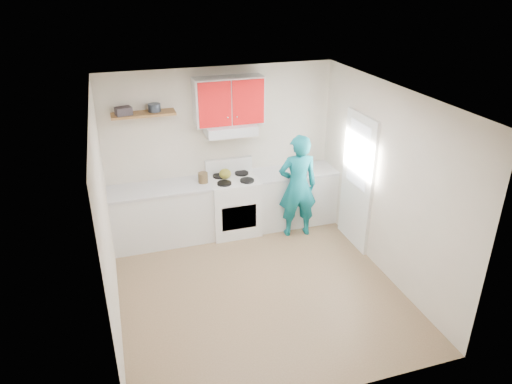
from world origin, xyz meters
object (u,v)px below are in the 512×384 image
object	(u,v)px
stove	(234,205)
person	(298,186)
tin	(154,108)
kettle	(225,174)
crock	(203,178)

from	to	relation	value
stove	person	xyz separation A→B (m)	(0.93, -0.39, 0.38)
tin	kettle	bearing A→B (deg)	-8.00
stove	kettle	xyz separation A→B (m)	(-0.11, 0.06, 0.54)
person	stove	bearing A→B (deg)	-15.22
kettle	stove	bearing A→B (deg)	-9.00
tin	person	size ratio (longest dim) A/B	0.11
crock	person	size ratio (longest dim) A/B	0.11
tin	kettle	xyz separation A→B (m)	(0.97, -0.14, -1.09)
kettle	crock	distance (m)	0.36
kettle	tin	bearing A→B (deg)	-168.90
tin	crock	size ratio (longest dim) A/B	1.00
kettle	person	size ratio (longest dim) A/B	0.11
kettle	person	distance (m)	1.15
crock	person	distance (m)	1.46
tin	person	bearing A→B (deg)	-16.20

